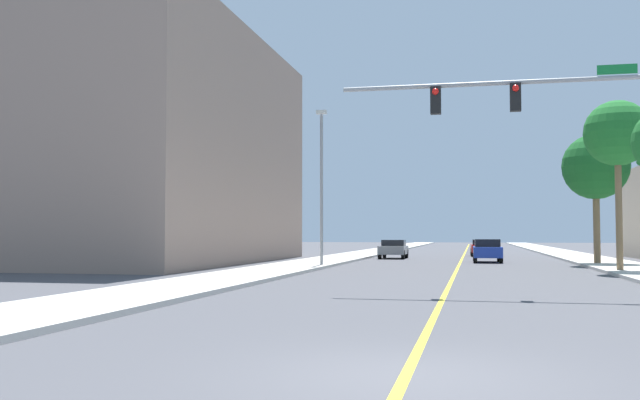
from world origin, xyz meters
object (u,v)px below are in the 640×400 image
at_px(palm_mid, 617,135).
at_px(car_red, 483,247).
at_px(car_blue, 487,250).
at_px(palm_far, 596,167).
at_px(street_lamp, 322,179).
at_px(traffic_signal_mast, 580,124).
at_px(car_gray, 393,249).

bearing_deg(palm_mid, car_red, 103.88).
distance_m(palm_mid, car_blue, 13.71).
height_order(palm_far, car_red, palm_far).
height_order(palm_mid, palm_far, palm_mid).
distance_m(street_lamp, car_blue, 12.96).
bearing_deg(traffic_signal_mast, palm_mid, 74.99).
relative_size(car_gray, car_blue, 0.96).
bearing_deg(car_red, traffic_signal_mast, -87.82).
bearing_deg(car_red, car_blue, -91.02).
height_order(street_lamp, palm_far, street_lamp).
height_order(traffic_signal_mast, street_lamp, street_lamp).
height_order(palm_far, car_blue, palm_far).
distance_m(traffic_signal_mast, car_gray, 30.88).
xyz_separation_m(traffic_signal_mast, car_blue, (-2.27, 23.79, -4.25)).
height_order(palm_mid, car_gray, palm_mid).
height_order(car_gray, car_red, car_gray).
bearing_deg(traffic_signal_mast, street_lamp, 126.13).
xyz_separation_m(car_gray, car_blue, (6.50, -5.51, 0.05)).
bearing_deg(street_lamp, car_red, 67.68).
xyz_separation_m(palm_mid, palm_far, (0.29, 7.82, -0.79)).
xyz_separation_m(traffic_signal_mast, street_lamp, (-11.00, 15.06, -0.29)).
bearing_deg(street_lamp, palm_mid, -9.70).
height_order(traffic_signal_mast, palm_far, palm_far).
height_order(street_lamp, car_red, street_lamp).
height_order(traffic_signal_mast, car_red, traffic_signal_mast).
relative_size(traffic_signal_mast, street_lamp, 1.23).
height_order(street_lamp, car_blue, street_lamp).
bearing_deg(car_gray, palm_mid, 125.94).
bearing_deg(palm_far, car_red, 111.32).
xyz_separation_m(street_lamp, palm_mid, (14.38, -2.46, 1.61)).
bearing_deg(palm_far, car_blue, 150.52).
distance_m(palm_far, car_blue, 8.33).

